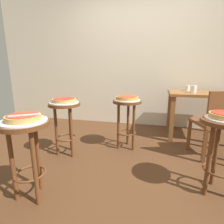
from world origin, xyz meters
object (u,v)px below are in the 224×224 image
Objects in this scene: serving_plate_leftside at (64,102)px; wooden_chair at (216,122)px; stool_foreground at (26,143)px; serving_plate_foreground at (24,121)px; pizza_server_knife at (24,115)px; pizza_rear at (127,98)px; cup_far_edge at (188,88)px; dining_table at (199,100)px; stool_middle at (223,140)px; stool_leftside at (65,117)px; serving_plate_rear at (127,100)px; stool_rear at (127,113)px; pizza_foreground at (23,117)px; cup_near_edge at (194,89)px; pizza_leftside at (64,100)px.

serving_plate_leftside is 1.85m from wooden_chair.
stool_foreground is 0.18m from serving_plate_foreground.
pizza_rear is at bearing 29.17° from pizza_server_knife.
pizza_rear is 1.23m from cup_far_edge.
serving_plate_leftside is 0.39× the size of dining_table.
cup_far_edge is (-0.05, 1.60, 0.28)m from stool_middle.
serving_plate_rear is (0.72, 0.38, 0.18)m from stool_leftside.
stool_rear is at bearing -135.74° from cup_far_edge.
dining_table is 0.29m from cup_far_edge.
pizza_server_knife is (-0.60, -1.21, 0.24)m from stool_rear.
serving_plate_leftside reaches higher than stool_leftside.
stool_rear is 1.24m from dining_table.
dining_table reaches higher than pizza_foreground.
stool_rear is 2.29× the size of pizza_rear.
serving_plate_rear is (0.63, 1.19, 0.00)m from serving_plate_foreground.
dining_table reaches higher than pizza_rear.
cup_far_edge is (1.60, 1.23, 0.10)m from serving_plate_leftside.
stool_leftside is 0.84m from pizza_rear.
pizza_foreground is 2.54m from cup_far_edge.
pizza_server_knife is (-1.63, -1.89, 0.13)m from dining_table.
serving_plate_leftside is 2.02m from cup_far_edge.
pizza_server_knife is (0.03, -0.02, 0.06)m from serving_plate_foreground.
stool_leftside is at bearing 96.72° from stool_foreground.
wooden_chair is at bearing -76.83° from cup_far_edge.
wooden_chair is at bearing 77.67° from stool_middle.
cup_near_edge is (1.54, 1.76, 0.11)m from serving_plate_foreground.
stool_middle is at bearing -12.39° from pizza_leftside.
serving_plate_leftside is at bearing 0.00° from pizza_leftside.
stool_foreground is at bearing -117.73° from serving_plate_rear.
wooden_chair is (1.09, -0.04, -0.22)m from serving_plate_rear.
pizza_foreground is 1.35m from serving_plate_rear.
serving_plate_leftside is at bearing -152.38° from serving_plate_rear.
pizza_foreground is at bearing -117.73° from pizza_rear.
pizza_rear is (0.72, 0.38, 0.21)m from stool_leftside.
stool_foreground is at bearing -131.20° from cup_near_edge.
pizza_rear is (0.72, 0.38, 0.00)m from pizza_leftside.
dining_table reaches higher than stool_rear.
pizza_foreground is 0.85m from stool_leftside.
wooden_chair is at bearing 33.97° from stool_foreground.
wooden_chair reaches higher than stool_rear.
stool_foreground is 0.82m from stool_leftside.
serving_plate_foreground is at bearing -126.32° from cup_far_edge.
dining_table is at bearing 33.30° from pizza_rear.
pizza_server_knife is (0.13, -0.83, 0.03)m from pizza_leftside.
stool_rear is at bearing 62.27° from serving_plate_foreground.
serving_plate_rear is 1.18× the size of pizza_rear.
pizza_server_knife is at bearing -125.51° from cup_far_edge.
serving_plate_rear is (0.72, 0.38, 0.00)m from serving_plate_leftside.
serving_plate_rear reaches higher than stool_leftside.
stool_leftside is at bearing -148.96° from dining_table.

